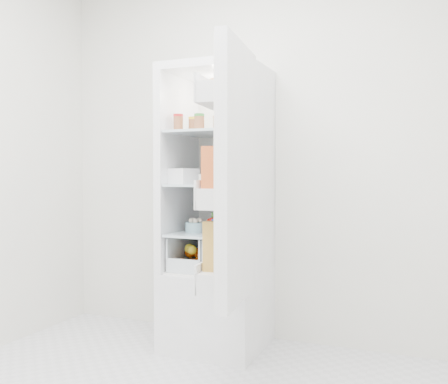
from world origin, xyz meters
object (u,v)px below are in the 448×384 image
at_px(red_cabbage, 233,218).
at_px(fridge_door, 232,179).
at_px(mushroom_bowl, 196,227).
at_px(refrigerator, 220,244).

height_order(red_cabbage, fridge_door, fridge_door).
bearing_deg(red_cabbage, mushroom_bowl, -145.67).
distance_m(mushroom_bowl, fridge_door, 0.76).
xyz_separation_m(refrigerator, fridge_door, (0.34, -0.64, 0.43)).
height_order(red_cabbage, mushroom_bowl, red_cabbage).
xyz_separation_m(red_cabbage, fridge_door, (0.26, -0.66, 0.26)).
relative_size(refrigerator, fridge_door, 1.38).
distance_m(red_cabbage, fridge_door, 0.76).
bearing_deg(fridge_door, red_cabbage, 14.23).
distance_m(red_cabbage, mushroom_bowl, 0.25).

